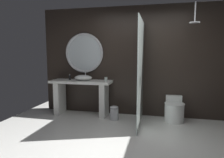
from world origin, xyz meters
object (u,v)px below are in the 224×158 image
object	(u,v)px
waste_bin	(114,113)
vessel_sink	(83,78)
round_wall_mirror	(84,53)
soap_dispenser	(70,77)
rain_shower_head	(195,20)
tumbler_cup	(106,79)
toilet	(174,110)

from	to	relation	value
waste_bin	vessel_sink	bearing A→B (deg)	163.18
vessel_sink	round_wall_mirror	xyz separation A→B (m)	(-0.04, 0.20, 0.59)
soap_dispenser	rain_shower_head	bearing A→B (deg)	-5.15
tumbler_cup	waste_bin	world-z (taller)	tumbler_cup
soap_dispenser	waste_bin	distance (m)	1.42
vessel_sink	waste_bin	size ratio (longest dim) A/B	1.34
vessel_sink	waste_bin	bearing A→B (deg)	-16.82
round_wall_mirror	waste_bin	size ratio (longest dim) A/B	3.06
rain_shower_head	waste_bin	distance (m)	2.56
tumbler_cup	round_wall_mirror	distance (m)	0.92
tumbler_cup	toilet	size ratio (longest dim) A/B	0.17
rain_shower_head	toilet	size ratio (longest dim) A/B	0.66
toilet	waste_bin	world-z (taller)	toilet
tumbler_cup	rain_shower_head	size ratio (longest dim) A/B	0.25
round_wall_mirror	toilet	bearing A→B (deg)	-5.77
rain_shower_head	soap_dispenser	bearing A→B (deg)	174.85
soap_dispenser	waste_bin	size ratio (longest dim) A/B	0.43
tumbler_cup	toilet	world-z (taller)	tumbler_cup
rain_shower_head	toilet	xyz separation A→B (m)	(-0.30, 0.22, -1.90)
round_wall_mirror	waste_bin	world-z (taller)	round_wall_mirror
vessel_sink	tumbler_cup	size ratio (longest dim) A/B	4.19
rain_shower_head	toilet	distance (m)	1.94
waste_bin	tumbler_cup	bearing A→B (deg)	142.83
round_wall_mirror	rain_shower_head	world-z (taller)	rain_shower_head
tumbler_cup	waste_bin	bearing A→B (deg)	-37.17
vessel_sink	soap_dispenser	world-z (taller)	vessel_sink
rain_shower_head	round_wall_mirror	bearing A→B (deg)	169.98
soap_dispenser	rain_shower_head	size ratio (longest dim) A/B	0.34
toilet	vessel_sink	bearing A→B (deg)	179.42
round_wall_mirror	vessel_sink	bearing A→B (deg)	-77.94
tumbler_cup	toilet	bearing A→B (deg)	1.76
round_wall_mirror	waste_bin	bearing A→B (deg)	-27.34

